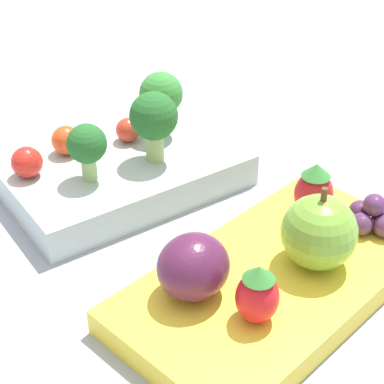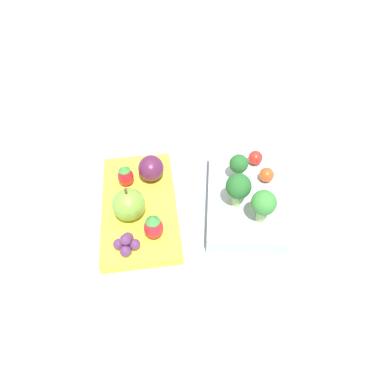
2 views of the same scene
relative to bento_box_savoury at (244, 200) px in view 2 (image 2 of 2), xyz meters
The scene contains 14 objects.
ground_plane 0.09m from the bento_box_savoury, 81.65° to the right, with size 4.00×4.00×0.00m, color #939EB2.
bento_box_savoury is the anchor object (origin of this frame).
bento_box_fruit 0.17m from the bento_box_savoury, 85.78° to the right, with size 0.23×0.15×0.02m.
broccoli_floret_0 0.06m from the bento_box_savoury, 164.01° to the right, with size 0.03×0.03×0.05m.
broccoli_floret_1 0.07m from the bento_box_savoury, 19.62° to the left, with size 0.04×0.04×0.06m.
broccoli_floret_2 0.06m from the bento_box_savoury, 38.26° to the right, with size 0.04×0.04×0.06m.
cherry_tomato_0 0.04m from the bento_box_savoury, 51.30° to the left, with size 0.02×0.02×0.02m.
cherry_tomato_1 0.05m from the bento_box_savoury, 131.71° to the left, with size 0.02×0.02×0.02m.
cherry_tomato_2 0.08m from the bento_box_savoury, 163.07° to the left, with size 0.02×0.02×0.02m.
apple 0.18m from the bento_box_savoury, 77.78° to the right, with size 0.05×0.05×0.06m.
strawberry_0 0.16m from the bento_box_savoury, 61.24° to the right, with size 0.03×0.03×0.04m.
strawberry_1 0.20m from the bento_box_savoury, 98.14° to the right, with size 0.03×0.03×0.04m.
plum 0.16m from the bento_box_savoury, 106.02° to the right, with size 0.05×0.04×0.04m.
grape_cluster 0.20m from the bento_box_savoury, 60.70° to the right, with size 0.04×0.04×0.03m.
Camera 2 is at (0.35, 0.01, 0.43)m, focal length 32.00 mm.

